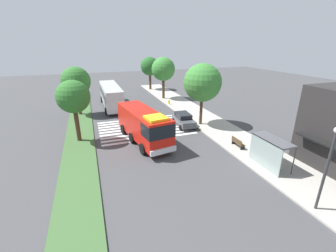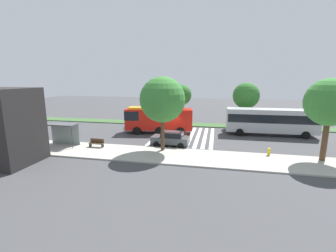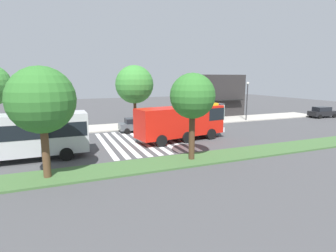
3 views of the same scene
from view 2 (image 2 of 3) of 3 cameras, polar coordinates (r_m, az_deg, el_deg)
ground_plane at (r=31.35m, az=0.77°, el=-2.26°), size 120.00×120.00×0.00m
sidewalk at (r=23.39m, az=-3.25°, el=-6.98°), size 60.00×4.83×0.14m
median_strip at (r=38.61m, az=2.92°, el=0.48°), size 60.00×3.00×0.14m
crosswalk at (r=31.06m, az=4.04°, el=-2.41°), size 7.65×10.91×0.01m
fire_truck at (r=32.38m, az=-2.87°, el=1.75°), size 9.61×4.04×3.63m
parked_car_west at (r=26.35m, az=0.68°, el=-3.07°), size 4.29×2.16×1.62m
transit_bus at (r=33.81m, az=23.81°, el=1.39°), size 11.43×2.92×3.53m
bus_stop_shelter at (r=28.53m, az=-24.27°, el=-0.82°), size 3.50×1.40×2.46m
bench_near_shelter at (r=26.68m, az=-17.06°, el=-3.96°), size 1.60×0.50×0.90m
street_lamp at (r=32.19m, az=-31.30°, el=2.62°), size 0.36×0.36×5.49m
sidewalk_tree_west at (r=24.87m, az=34.86°, el=4.73°), size 4.21×4.21×7.44m
sidewalk_tree_center at (r=23.52m, az=-1.35°, el=6.43°), size 4.61×4.61×7.58m
median_tree_far_west at (r=37.78m, az=18.56°, el=7.02°), size 3.99×3.99×6.77m
median_tree_west at (r=37.95m, az=3.26°, el=7.56°), size 3.33×3.33×6.43m
fire_hydrant at (r=24.90m, az=23.45°, el=-5.79°), size 0.28×0.28×0.70m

